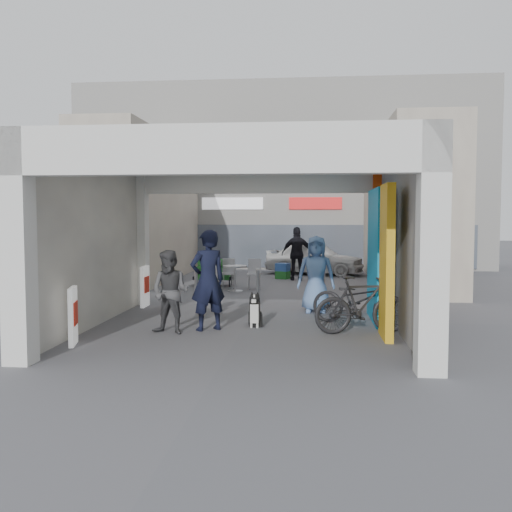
# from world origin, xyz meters

# --- Properties ---
(ground) EXTENTS (90.00, 90.00, 0.00)m
(ground) POSITION_xyz_m (0.00, 0.00, 0.00)
(ground) COLOR #55555A
(ground) RESTS_ON ground
(arcade_canopy) EXTENTS (6.40, 6.45, 6.40)m
(arcade_canopy) POSITION_xyz_m (0.54, -0.82, 2.30)
(arcade_canopy) COLOR silver
(arcade_canopy) RESTS_ON ground
(far_building) EXTENTS (18.00, 4.08, 8.00)m
(far_building) POSITION_xyz_m (-0.00, 13.99, 3.99)
(far_building) COLOR white
(far_building) RESTS_ON ground
(plaza_bldg_left) EXTENTS (2.00, 9.00, 5.00)m
(plaza_bldg_left) POSITION_xyz_m (-4.50, 7.50, 2.50)
(plaza_bldg_left) COLOR #C0B59F
(plaza_bldg_left) RESTS_ON ground
(plaza_bldg_right) EXTENTS (2.00, 9.00, 5.00)m
(plaza_bldg_right) POSITION_xyz_m (4.50, 7.50, 2.50)
(plaza_bldg_right) COLOR #C0B59F
(plaza_bldg_right) RESTS_ON ground
(bollard_left) EXTENTS (0.09, 0.09, 0.87)m
(bollard_left) POSITION_xyz_m (-1.60, 2.26, 0.44)
(bollard_left) COLOR #919499
(bollard_left) RESTS_ON ground
(bollard_center) EXTENTS (0.09, 0.09, 0.86)m
(bollard_center) POSITION_xyz_m (-0.03, 2.52, 0.43)
(bollard_center) COLOR #919499
(bollard_center) RESTS_ON ground
(bollard_right) EXTENTS (0.09, 0.09, 0.81)m
(bollard_right) POSITION_xyz_m (1.65, 2.40, 0.41)
(bollard_right) COLOR #919499
(bollard_right) RESTS_ON ground
(advert_board_near) EXTENTS (0.22, 0.55, 1.00)m
(advert_board_near) POSITION_xyz_m (-2.75, -2.68, 0.51)
(advert_board_near) COLOR white
(advert_board_near) RESTS_ON ground
(advert_board_far) EXTENTS (0.10, 0.55, 1.00)m
(advert_board_far) POSITION_xyz_m (-2.75, 1.59, 0.51)
(advert_board_far) COLOR white
(advert_board_far) RESTS_ON ground
(cafe_set) EXTENTS (1.53, 1.24, 0.93)m
(cafe_set) POSITION_xyz_m (-1.04, 5.03, 0.33)
(cafe_set) COLOR #A9AAAF
(cafe_set) RESTS_ON ground
(produce_stand) EXTENTS (1.29, 0.70, 0.85)m
(produce_stand) POSITION_xyz_m (-1.78, 6.02, 0.34)
(produce_stand) COLOR black
(produce_stand) RESTS_ON ground
(crate_stack) EXTENTS (0.55, 0.50, 0.56)m
(crate_stack) POSITION_xyz_m (0.32, 8.36, 0.28)
(crate_stack) COLOR #18551C
(crate_stack) RESTS_ON ground
(border_collie) EXTENTS (0.26, 0.52, 0.72)m
(border_collie) POSITION_xyz_m (0.21, -0.75, 0.28)
(border_collie) COLOR black
(border_collie) RESTS_ON ground
(man_with_dog) EXTENTS (0.86, 0.78, 1.96)m
(man_with_dog) POSITION_xyz_m (-0.66, -1.19, 0.98)
(man_with_dog) COLOR black
(man_with_dog) RESTS_ON ground
(man_back_turned) EXTENTS (0.89, 0.76, 1.59)m
(man_back_turned) POSITION_xyz_m (-1.31, -1.58, 0.79)
(man_back_turned) COLOR #414143
(man_back_turned) RESTS_ON ground
(man_elderly) EXTENTS (0.89, 0.60, 1.78)m
(man_elderly) POSITION_xyz_m (1.45, 1.16, 0.89)
(man_elderly) COLOR #6184BC
(man_elderly) RESTS_ON ground
(man_crates) EXTENTS (1.15, 0.60, 1.88)m
(man_crates) POSITION_xyz_m (0.85, 7.93, 0.94)
(man_crates) COLOR black
(man_crates) RESTS_ON ground
(bicycle_front) EXTENTS (2.09, 1.39, 1.04)m
(bicycle_front) POSITION_xyz_m (2.30, -0.35, 0.52)
(bicycle_front) COLOR black
(bicycle_front) RESTS_ON ground
(bicycle_rear) EXTENTS (1.91, 0.95, 1.11)m
(bicycle_rear) POSITION_xyz_m (2.30, -1.22, 0.55)
(bicycle_rear) COLOR black
(bicycle_rear) RESTS_ON ground
(white_van) EXTENTS (4.04, 2.57, 1.28)m
(white_van) POSITION_xyz_m (1.48, 10.03, 0.64)
(white_van) COLOR silver
(white_van) RESTS_ON ground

